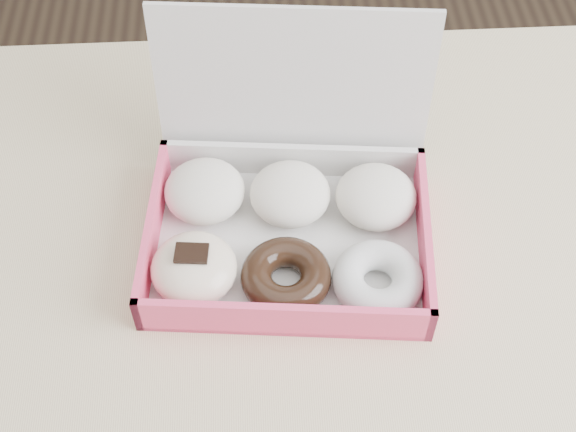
{
  "coord_description": "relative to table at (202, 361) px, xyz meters",
  "views": [
    {
      "loc": [
        0.07,
        -0.38,
        1.39
      ],
      "look_at": [
        0.09,
        0.09,
        0.78
      ],
      "focal_mm": 50.0,
      "sensor_mm": 36.0,
      "label": 1
    }
  ],
  "objects": [
    {
      "name": "table",
      "position": [
        0.0,
        0.0,
        0.0
      ],
      "size": [
        1.2,
        0.8,
        0.75
      ],
      "color": "tan",
      "rests_on": "ground"
    },
    {
      "name": "donut_box",
      "position": [
        0.09,
        0.09,
        0.11
      ],
      "size": [
        0.29,
        0.25,
        0.2
      ],
      "rotation": [
        0.0,
        0.0,
        -0.1
      ],
      "color": "silver",
      "rests_on": "table"
    }
  ]
}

